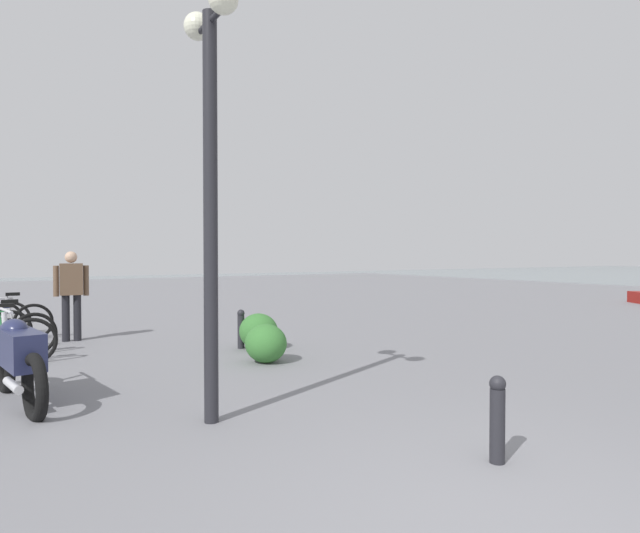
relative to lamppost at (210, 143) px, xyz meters
The scene contains 8 objects.
lamppost is the anchor object (origin of this frame).
motorcycle 3.27m from the lamppost, 41.27° to the left, with size 2.16×0.48×1.06m.
bicycle_silver 7.41m from the lamppost, 13.23° to the left, with size 0.09×1.77×0.95m.
pedestrian 6.41m from the lamppost, ahead, with size 0.27×0.62×1.71m.
bollard_near 3.58m from the lamppost, 144.69° to the right, with size 0.13×0.13×0.69m.
bollard_mid 4.80m from the lamppost, 27.62° to the right, with size 0.13×0.13×0.69m.
shrub_low 3.81m from the lamppost, 36.77° to the right, with size 0.69×0.62×0.59m.
shrub_round 4.75m from the lamppost, 31.98° to the right, with size 0.73×0.66×0.62m.
Camera 1 is at (-1.93, 2.66, 1.65)m, focal length 30.21 mm.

